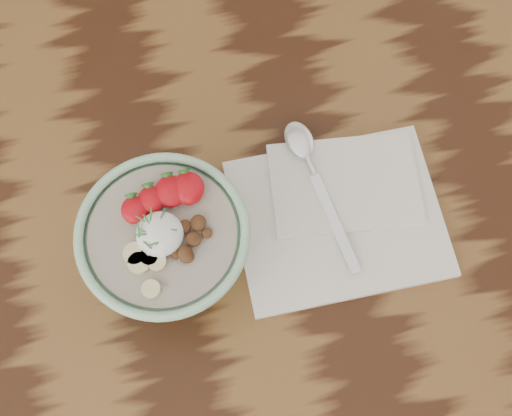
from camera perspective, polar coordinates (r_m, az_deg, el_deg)
The scene contains 4 objects.
table at distance 92.70cm, azimuth -7.56°, elevation -5.24°, with size 160.00×90.00×75.00cm.
breakfast_bowl at distance 77.37cm, azimuth -7.17°, elevation -2.88°, with size 18.27×18.27×12.12cm.
napkin at distance 84.49cm, azimuth 6.70°, elevation -0.24°, with size 24.65×20.95×1.48cm.
spoon at distance 85.17cm, azimuth 4.16°, elevation 3.85°, with size 4.58×20.27×1.06cm.
Camera 1 is at (6.10, -25.72, 154.55)cm, focal length 50.00 mm.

